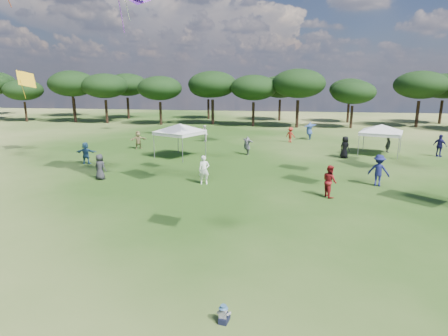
# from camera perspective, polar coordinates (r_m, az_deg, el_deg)

# --- Properties ---
(tree_line) EXTENTS (108.78, 17.63, 7.77)m
(tree_line) POSITION_cam_1_polar(r_m,az_deg,el_deg) (53.63, 10.23, 12.31)
(tree_line) COLOR black
(tree_line) RESTS_ON ground
(tent_left) EXTENTS (5.76, 5.76, 3.02)m
(tent_left) POSITION_cam_1_polar(r_m,az_deg,el_deg) (30.30, -6.78, 6.48)
(tent_left) COLOR gray
(tent_left) RESTS_ON ground
(tent_right) EXTENTS (6.11, 6.11, 2.83)m
(tent_right) POSITION_cam_1_polar(r_m,az_deg,el_deg) (33.91, 22.89, 5.93)
(tent_right) COLOR gray
(tent_right) RESTS_ON ground
(toddler) EXTENTS (0.37, 0.40, 0.52)m
(toddler) POSITION_cam_1_polar(r_m,az_deg,el_deg) (10.35, -0.05, -21.47)
(toddler) COLOR black
(toddler) RESTS_ON ground
(festival_crowd) EXTENTS (28.43, 21.84, 1.88)m
(festival_crowd) POSITION_cam_1_polar(r_m,az_deg,el_deg) (30.80, 8.16, 3.30)
(festival_crowd) COLOR navy
(festival_crowd) RESTS_ON ground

